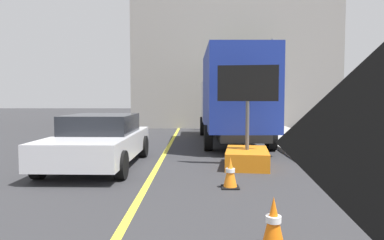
{
  "coord_description": "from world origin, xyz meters",
  "views": [
    {
      "loc": [
        1.05,
        0.85,
        1.85
      ],
      "look_at": [
        0.98,
        6.56,
        1.48
      ],
      "focal_mm": 33.0,
      "sensor_mm": 36.0,
      "label": 1
    }
  ],
  "objects_px": {
    "traffic_cone_near_sign": "(273,223)",
    "pickup_car": "(100,140)",
    "arrow_board_trailer": "(247,149)",
    "box_truck": "(233,96)",
    "traffic_cone_mid_lane": "(230,173)",
    "highway_guide_sign": "(258,68)"
  },
  "relations": [
    {
      "from": "traffic_cone_near_sign",
      "to": "pickup_car",
      "type": "bearing_deg",
      "value": 124.47
    },
    {
      "from": "pickup_car",
      "to": "traffic_cone_near_sign",
      "type": "bearing_deg",
      "value": -55.53
    },
    {
      "from": "arrow_board_trailer",
      "to": "box_truck",
      "type": "relative_size",
      "value": 0.35
    },
    {
      "from": "traffic_cone_mid_lane",
      "to": "highway_guide_sign",
      "type": "bearing_deg",
      "value": 77.7
    },
    {
      "from": "pickup_car",
      "to": "traffic_cone_mid_lane",
      "type": "relative_size",
      "value": 7.2
    },
    {
      "from": "traffic_cone_mid_lane",
      "to": "box_truck",
      "type": "bearing_deg",
      "value": 83.8
    },
    {
      "from": "arrow_board_trailer",
      "to": "highway_guide_sign",
      "type": "height_order",
      "value": "highway_guide_sign"
    },
    {
      "from": "pickup_car",
      "to": "highway_guide_sign",
      "type": "height_order",
      "value": "highway_guide_sign"
    },
    {
      "from": "arrow_board_trailer",
      "to": "pickup_car",
      "type": "distance_m",
      "value": 3.98
    },
    {
      "from": "pickup_car",
      "to": "traffic_cone_near_sign",
      "type": "distance_m",
      "value": 6.29
    },
    {
      "from": "traffic_cone_near_sign",
      "to": "traffic_cone_mid_lane",
      "type": "bearing_deg",
      "value": 94.96
    },
    {
      "from": "highway_guide_sign",
      "to": "traffic_cone_near_sign",
      "type": "height_order",
      "value": "highway_guide_sign"
    },
    {
      "from": "highway_guide_sign",
      "to": "traffic_cone_near_sign",
      "type": "distance_m",
      "value": 15.41
    },
    {
      "from": "highway_guide_sign",
      "to": "traffic_cone_near_sign",
      "type": "relative_size",
      "value": 7.73
    },
    {
      "from": "arrow_board_trailer",
      "to": "traffic_cone_near_sign",
      "type": "height_order",
      "value": "arrow_board_trailer"
    },
    {
      "from": "box_truck",
      "to": "pickup_car",
      "type": "distance_m",
      "value": 6.43
    },
    {
      "from": "pickup_car",
      "to": "traffic_cone_near_sign",
      "type": "relative_size",
      "value": 7.12
    },
    {
      "from": "box_truck",
      "to": "traffic_cone_mid_lane",
      "type": "relative_size",
      "value": 12.22
    },
    {
      "from": "box_truck",
      "to": "pickup_car",
      "type": "height_order",
      "value": "box_truck"
    },
    {
      "from": "arrow_board_trailer",
      "to": "traffic_cone_near_sign",
      "type": "xyz_separation_m",
      "value": [
        -0.42,
        -5.17,
        -0.16
      ]
    },
    {
      "from": "arrow_board_trailer",
      "to": "traffic_cone_mid_lane",
      "type": "height_order",
      "value": "arrow_board_trailer"
    },
    {
      "from": "pickup_car",
      "to": "traffic_cone_mid_lane",
      "type": "bearing_deg",
      "value": -34.67
    }
  ]
}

